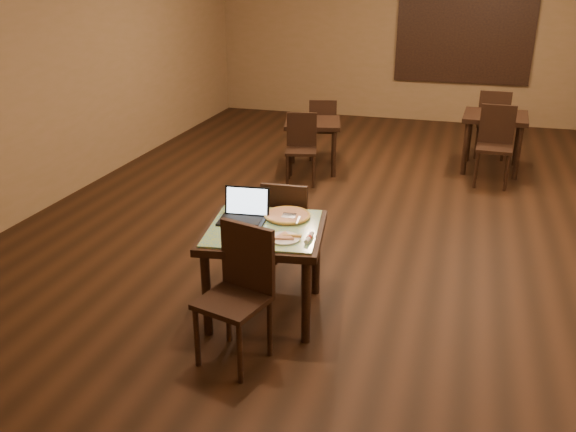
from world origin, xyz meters
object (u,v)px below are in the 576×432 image
(chair_main_far, at_px, (287,225))
(other_table_a_chair_far, at_px, (493,120))
(other_table_a, at_px, (495,124))
(other_table_a_chair_near, at_px, (495,141))
(tiled_table, at_px, (264,239))
(other_table_b_chair_near, at_px, (301,144))
(laptop, at_px, (244,212))
(pizza_pan, at_px, (287,217))
(other_table_b, at_px, (313,129))
(other_table_b_chair_far, at_px, (323,126))
(chair_main_near, at_px, (240,286))

(chair_main_far, height_order, other_table_a_chair_far, other_table_a_chair_far)
(other_table_a, xyz_separation_m, other_table_a_chair_near, (0.00, -0.59, -0.08))
(tiled_table, bearing_deg, other_table_b_chair_near, 91.90)
(tiled_table, xyz_separation_m, laptop, (-0.20, 0.11, 0.17))
(chair_main_far, bearing_deg, pizza_pan, 104.35)
(other_table_a_chair_near, bearing_deg, other_table_a, 93.07)
(other_table_a, relative_size, other_table_a_chair_near, 0.86)
(other_table_b, relative_size, other_table_b_chair_far, 0.98)
(laptop, height_order, other_table_b_chair_near, laptop)
(other_table_a_chair_far, distance_m, other_table_b_chair_far, 2.50)
(chair_main_far, distance_m, laptop, 0.62)
(laptop, relative_size, other_table_b, 0.44)
(tiled_table, height_order, laptop, laptop)
(pizza_pan, relative_size, other_table_a_chair_far, 0.34)
(chair_main_near, bearing_deg, other_table_b_chair_far, 111.70)
(tiled_table, height_order, other_table_b, tiled_table)
(laptop, distance_m, other_table_b_chair_near, 3.25)
(laptop, distance_m, pizza_pan, 0.35)
(chair_main_far, bearing_deg, other_table_a_chair_near, -121.26)
(chair_main_far, relative_size, other_table_b_chair_near, 1.04)
(tiled_table, height_order, chair_main_far, chair_main_far)
(chair_main_far, distance_m, other_table_b_chair_near, 2.76)
(other_table_a, relative_size, other_table_b_chair_near, 0.97)
(tiled_table, bearing_deg, other_table_b_chair_far, 89.02)
(other_table_a_chair_far, relative_size, other_table_b, 1.14)
(chair_main_near, distance_m, other_table_a_chair_far, 6.04)
(other_table_a_chair_far, relative_size, other_table_b_chair_far, 1.12)
(chair_main_far, relative_size, laptop, 2.40)
(other_table_a_chair_far, height_order, other_table_b, other_table_a_chair_far)
(other_table_a, bearing_deg, laptop, -111.74)
(other_table_a_chair_near, xyz_separation_m, other_table_b_chair_far, (-2.39, 0.41, -0.06))
(laptop, height_order, other_table_a, laptop)
(tiled_table, height_order, chair_main_near, chair_main_near)
(other_table_b_chair_near, bearing_deg, other_table_b, 75.67)
(pizza_pan, xyz_separation_m, other_table_b_chair_far, (-0.69, 4.13, -0.26))
(tiled_table, relative_size, pizza_pan, 3.06)
(chair_main_near, bearing_deg, tiled_table, 107.09)
(chair_main_near, relative_size, other_table_a_chair_near, 0.98)
(chair_main_far, bearing_deg, other_table_b_chair_far, -84.12)
(other_table_a_chair_near, relative_size, other_table_a_chair_far, 1.00)
(chair_main_near, relative_size, chair_main_far, 1.06)
(other_table_a_chair_far, bearing_deg, tiled_table, 73.25)
(tiled_table, height_order, other_table_b_chair_far, other_table_b_chair_far)
(pizza_pan, relative_size, other_table_a, 0.39)
(chair_main_near, xyz_separation_m, chair_main_far, (-0.02, 1.23, -0.03))
(chair_main_far, height_order, other_table_a, chair_main_far)
(other_table_a_chair_near, bearing_deg, other_table_b_chair_near, -162.33)
(laptop, bearing_deg, other_table_b_chair_near, 91.06)
(other_table_a, bearing_deg, other_table_b_chair_near, -150.16)
(other_table_a, bearing_deg, chair_main_near, -106.48)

